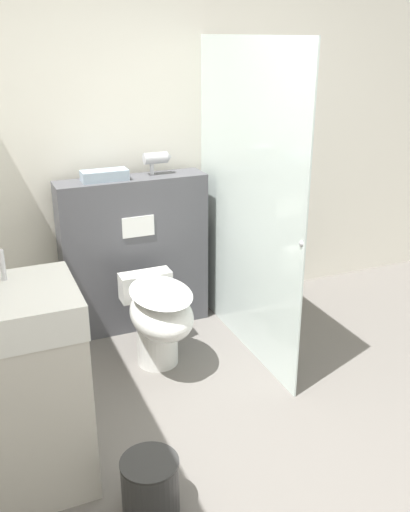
{
  "coord_description": "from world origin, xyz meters",
  "views": [
    {
      "loc": [
        -1.18,
        -1.82,
        2.0
      ],
      "look_at": [
        0.09,
        1.18,
        0.71
      ],
      "focal_mm": 40.0,
      "sensor_mm": 36.0,
      "label": 1
    }
  ],
  "objects_px": {
    "toilet": "(159,317)",
    "waste_bin": "(150,486)",
    "sink_vanity": "(21,391)",
    "hair_drier": "(157,158)"
  },
  "relations": [
    {
      "from": "toilet",
      "to": "sink_vanity",
      "type": "distance_m",
      "value": 1.14
    },
    {
      "from": "sink_vanity",
      "to": "hair_drier",
      "type": "xyz_separation_m",
      "value": [
        1.11,
        1.34,
        0.7
      ]
    },
    {
      "from": "hair_drier",
      "to": "sink_vanity",
      "type": "bearing_deg",
      "value": -129.72
    },
    {
      "from": "toilet",
      "to": "waste_bin",
      "type": "height_order",
      "value": "toilet"
    },
    {
      "from": "toilet",
      "to": "waste_bin",
      "type": "relative_size",
      "value": 2.42
    },
    {
      "from": "waste_bin",
      "to": "hair_drier",
      "type": "bearing_deg",
      "value": 69.59
    },
    {
      "from": "hair_drier",
      "to": "toilet",
      "type": "bearing_deg",
      "value": -109.9
    },
    {
      "from": "hair_drier",
      "to": "waste_bin",
      "type": "xyz_separation_m",
      "value": [
        -0.65,
        -1.74,
        -1.07
      ]
    },
    {
      "from": "toilet",
      "to": "waste_bin",
      "type": "xyz_separation_m",
      "value": [
        -0.42,
        -1.11,
        -0.21
      ]
    },
    {
      "from": "sink_vanity",
      "to": "waste_bin",
      "type": "bearing_deg",
      "value": -41.03
    }
  ]
}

